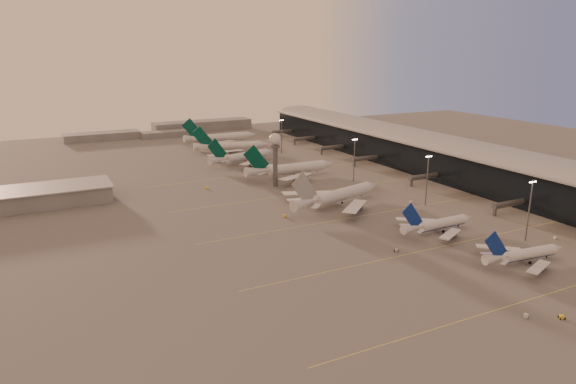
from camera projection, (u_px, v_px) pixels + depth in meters
name	position (u px, v px, depth m)	size (l,w,h in m)	color
ground	(410.00, 268.00, 178.63)	(700.00, 700.00, 0.00)	#5F5C5C
taxiway_markings	(382.00, 212.00, 239.76)	(180.00, 185.25, 0.02)	#E4CE50
terminal	(432.00, 154.00, 317.15)	(57.00, 362.00, 23.04)	black
hangar	(22.00, 198.00, 245.78)	(82.00, 27.00, 8.50)	slate
radar_tower	(275.00, 149.00, 278.25)	(6.40, 6.40, 31.10)	#4F5155
mast_a	(530.00, 208.00, 200.04)	(3.60, 0.56, 25.00)	#4F5155
mast_b	(427.00, 178.00, 246.01)	(3.60, 0.56, 25.00)	#4F5155
mast_c	(354.00, 158.00, 291.11)	(3.60, 0.56, 25.00)	#4F5155
mast_d	(282.00, 135.00, 367.60)	(3.60, 0.56, 25.00)	#4F5155
distant_horizon	(175.00, 129.00, 458.15)	(165.00, 37.50, 9.00)	slate
narrowbody_near	(524.00, 256.00, 181.34)	(36.30, 28.85, 14.19)	silver
narrowbody_mid	(438.00, 226.00, 211.75)	(38.69, 30.89, 15.12)	silver
widebody_white	(338.00, 198.00, 248.11)	(58.22, 46.02, 21.00)	silver
greentail_a	(291.00, 171.00, 302.80)	(58.95, 47.65, 21.43)	silver
greentail_b	(243.00, 158.00, 338.46)	(52.41, 41.75, 19.52)	silver
greentail_c	(232.00, 148.00, 373.89)	(55.41, 44.34, 20.32)	silver
greentail_d	(221.00, 139.00, 407.55)	(60.76, 49.12, 22.09)	silver
gsv_truck_a	(527.00, 313.00, 145.44)	(6.54, 4.39, 2.49)	silver
gsv_tug_near	(562.00, 317.00, 144.81)	(3.53, 4.10, 1.00)	yellow
gsv_catering_a	(556.00, 234.00, 204.98)	(5.00, 3.08, 3.81)	silver
gsv_tug_mid	(396.00, 250.00, 192.54)	(3.94, 3.66, 0.97)	silver
gsv_truck_b	(444.00, 220.00, 225.01)	(5.42, 2.12, 2.18)	yellow
gsv_truck_c	(285.00, 214.00, 231.95)	(5.74, 5.94, 2.46)	yellow
gsv_catering_b	(412.00, 199.00, 252.72)	(5.20, 3.03, 4.01)	silver
gsv_tug_far	(298.00, 199.00, 258.67)	(3.78, 3.76, 0.95)	silver
gsv_truck_d	(207.00, 187.00, 277.79)	(3.42, 6.13, 2.34)	yellow
gsv_tug_hangar	(297.00, 166.00, 330.40)	(3.65, 2.90, 0.91)	yellow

